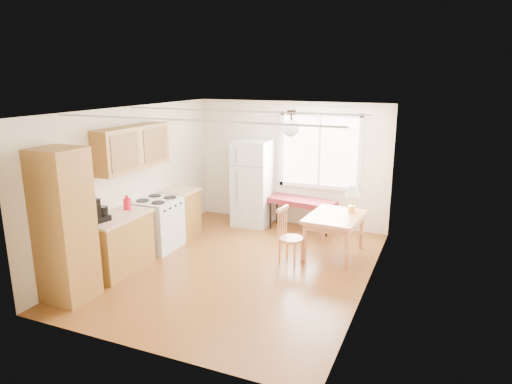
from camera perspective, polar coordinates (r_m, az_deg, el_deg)
The scene contains 11 objects.
room_shell at distance 7.03m, azimuth -2.19°, elevation -0.00°, with size 4.60×5.60×2.62m.
kitchen_run at distance 7.52m, azimuth -16.20°, elevation -2.86°, with size 0.65×3.40×2.20m.
window_unit at distance 9.05m, azimuth 7.97°, elevation 5.08°, with size 1.64×0.05×1.51m.
pendant_light at distance 6.96m, azimuth 4.42°, elevation 8.08°, with size 0.26×0.26×0.40m.
refrigerator at distance 9.27m, azimuth -0.43°, elevation 1.15°, with size 0.75×0.76×1.74m.
bench at distance 9.02m, azimuth 5.66°, elevation -1.31°, with size 1.42×0.70×0.63m.
dining_table at distance 7.84m, azimuth 9.83°, elevation -3.58°, with size 0.92×1.18×0.71m.
chair at distance 7.48m, azimuth 3.82°, elevation -4.99°, with size 0.42×0.41×0.91m.
table_lamp at distance 7.96m, azimuth 11.99°, elevation -0.12°, with size 0.27×0.27×0.47m.
coffee_maker at distance 7.10m, azimuth -18.95°, elevation -2.43°, with size 0.24×0.29×0.38m.
kettle at distance 7.61m, azimuth -15.80°, elevation -1.39°, with size 0.12×0.12×0.24m.
Camera 1 is at (2.91, -6.15, 3.01)m, focal length 32.00 mm.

